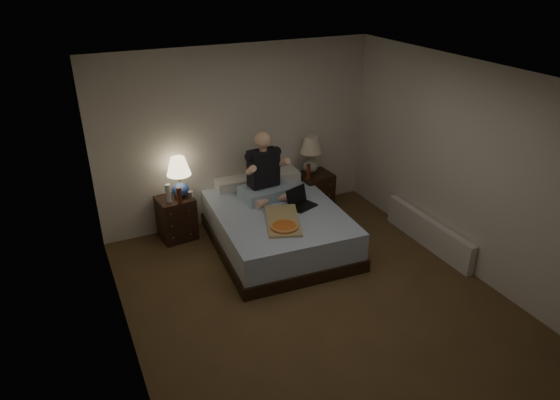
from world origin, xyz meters
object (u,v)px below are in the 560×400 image
nightstand_left (177,218)px  beer_bottle_left (179,196)px  nightstand_right (315,192)px  person (265,166)px  lamp_left (179,177)px  water_bottle (168,193)px  soda_can (191,195)px  radiator (428,232)px  beer_bottle_right (308,172)px  lamp_right (311,155)px  bed (276,226)px  pizza_box (284,227)px  laptop (303,199)px

nightstand_left → beer_bottle_left: size_ratio=2.60×
nightstand_right → person: (-0.94, -0.28, 0.69)m
lamp_left → water_bottle: size_ratio=2.24×
soda_can → person: person is taller
soda_can → radiator: 3.21m
nightstand_right → beer_bottle_right: size_ratio=2.61×
lamp_right → person: bearing=-158.3°
lamp_right → soda_can: 1.88m
bed → lamp_right: 1.30m
person → radiator: person is taller
person → pizza_box: (-0.16, -0.92, -0.43)m
laptop → radiator: 1.73m
nightstand_right → laptop: laptop is taller
nightstand_right → bed: bearing=-149.6°
pizza_box → radiator: bearing=9.3°
lamp_left → water_bottle: 0.26m
lamp_right → person: (-0.89, -0.35, 0.11)m
beer_bottle_right → nightstand_left: bearing=173.9°
lamp_right → water_bottle: bearing=-178.2°
person → soda_can: bearing=159.8°
nightstand_right → beer_bottle_right: (-0.20, -0.13, 0.41)m
nightstand_right → pizza_box: bearing=-136.3°
person → pizza_box: person is taller
pizza_box → nightstand_right: bearing=67.5°
water_bottle → radiator: water_bottle is taller
nightstand_right → beer_bottle_right: bearing=-150.5°
nightstand_right → beer_bottle_left: beer_bottle_left is taller
nightstand_right → soda_can: 1.95m
bed → nightstand_right: size_ratio=3.50×
beer_bottle_right → person: bearing=-168.3°
soda_can → beer_bottle_left: (-0.17, -0.09, 0.06)m
person → radiator: size_ratio=0.58×
beer_bottle_right → lamp_left: bearing=172.9°
beer_bottle_left → beer_bottle_right: (1.89, -0.02, 0.00)m
beer_bottle_left → person: 1.19m
laptop → beer_bottle_right: bearing=36.5°
nightstand_left → nightstand_right: (2.11, -0.08, 0.00)m
lamp_right → radiator: bearing=-61.1°
beer_bottle_right → radiator: bearing=-54.0°
bed → nightstand_left: (-1.16, 0.72, 0.04)m
nightstand_left → lamp_right: (2.06, -0.01, 0.58)m
nightstand_left → pizza_box: pizza_box is taller
beer_bottle_left → pizza_box: bearing=-48.0°
beer_bottle_right → bed: bearing=-145.5°
water_bottle → nightstand_left: bearing=38.9°
pizza_box → radiator: (1.95, -0.36, -0.36)m
nightstand_left → beer_bottle_left: bearing=-88.3°
nightstand_left → radiator: (2.96, -1.65, -0.10)m
beer_bottle_right → person: (-0.75, -0.15, 0.28)m
nightstand_right → lamp_left: (-2.02, 0.10, 0.58)m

